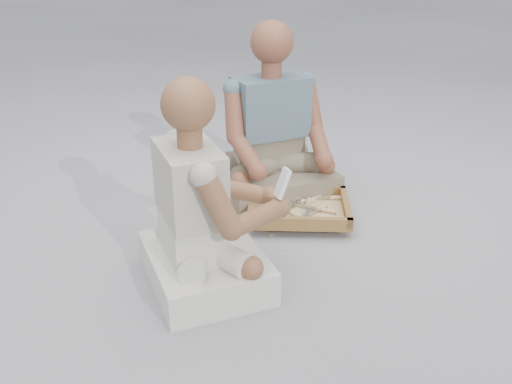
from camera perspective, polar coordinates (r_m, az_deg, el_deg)
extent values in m
plane|color=#98979C|center=(2.49, 0.41, -7.64)|extent=(60.00, 60.00, 0.00)
cube|color=#A4833F|center=(3.01, 0.65, -1.17)|extent=(0.72, 0.59, 0.04)
cube|color=brown|center=(2.87, 4.29, -1.94)|extent=(0.59, 0.52, 0.01)
cube|color=brown|center=(3.02, 4.22, 0.16)|extent=(0.49, 0.16, 0.05)
cube|color=brown|center=(2.69, 4.40, -3.06)|extent=(0.49, 0.16, 0.05)
cube|color=brown|center=(2.87, 8.99, -1.43)|extent=(0.14, 0.39, 0.05)
cube|color=brown|center=(2.86, -0.40, -1.27)|extent=(0.14, 0.39, 0.05)
cube|color=tan|center=(2.87, 4.29, -1.73)|extent=(0.51, 0.45, 0.01)
cube|color=white|center=(2.91, 3.06, -1.04)|extent=(0.15, 0.03, 0.00)
cylinder|color=tan|center=(2.93, 5.17, -0.90)|extent=(0.07, 0.03, 0.02)
cube|color=white|center=(2.78, 5.11, -2.23)|extent=(0.14, 0.09, 0.00)
cylinder|color=tan|center=(2.85, 6.59, -1.54)|extent=(0.07, 0.05, 0.02)
cube|color=white|center=(2.90, 4.48, -1.26)|extent=(0.14, 0.08, 0.00)
cylinder|color=tan|center=(2.97, 5.96, -0.65)|extent=(0.07, 0.05, 0.02)
cube|color=white|center=(2.96, 6.02, -0.63)|extent=(0.15, 0.04, 0.00)
cylinder|color=tan|center=(2.98, 8.12, -0.60)|extent=(0.07, 0.04, 0.02)
cube|color=white|center=(2.86, 3.47, -1.22)|extent=(0.11, 0.12, 0.00)
cylinder|color=tan|center=(2.95, 4.42, -0.42)|extent=(0.06, 0.07, 0.02)
cube|color=white|center=(2.86, 5.19, -1.49)|extent=(0.13, 0.10, 0.00)
cylinder|color=tan|center=(2.83, 7.28, -1.89)|extent=(0.07, 0.06, 0.02)
cube|color=white|center=(2.80, 2.37, -1.79)|extent=(0.09, 0.13, 0.00)
cylinder|color=tan|center=(2.90, 3.06, -0.90)|extent=(0.06, 0.07, 0.02)
cube|color=white|center=(2.79, 5.14, -1.98)|extent=(0.07, 0.15, 0.00)
cylinder|color=tan|center=(2.89, 5.26, -1.02)|extent=(0.05, 0.07, 0.02)
cube|color=white|center=(2.84, 2.57, -1.61)|extent=(0.08, 0.14, 0.00)
cylinder|color=tan|center=(2.77, 4.12, -2.36)|extent=(0.05, 0.07, 0.02)
cube|color=tan|center=(3.22, 2.10, 0.23)|extent=(0.02, 0.02, 0.00)
cube|color=tan|center=(3.24, 6.29, 0.24)|extent=(0.02, 0.02, 0.00)
cube|color=tan|center=(2.62, 2.64, -5.74)|extent=(0.02, 0.02, 0.00)
cube|color=tan|center=(3.01, -0.60, -1.54)|extent=(0.02, 0.02, 0.00)
cube|color=tan|center=(2.75, 12.10, -4.77)|extent=(0.02, 0.02, 0.00)
cube|color=tan|center=(3.23, 3.65, 0.30)|extent=(0.02, 0.02, 0.00)
cube|color=tan|center=(2.96, 8.33, -2.31)|extent=(0.02, 0.02, 0.00)
cube|color=tan|center=(3.19, -0.45, -0.03)|extent=(0.02, 0.02, 0.00)
cube|color=tan|center=(2.74, 9.02, -4.61)|extent=(0.02, 0.02, 0.00)
cube|color=tan|center=(3.02, 1.00, -1.45)|extent=(0.02, 0.02, 0.00)
cube|color=tan|center=(2.97, 6.33, -2.08)|extent=(0.02, 0.02, 0.00)
cube|color=tan|center=(2.82, 1.45, -3.47)|extent=(0.02, 0.02, 0.00)
cube|color=tan|center=(2.75, 1.55, -4.26)|extent=(0.02, 0.02, 0.00)
cube|color=tan|center=(3.22, 1.87, 0.20)|extent=(0.02, 0.02, 0.00)
cube|color=silver|center=(2.37, -5.10, -7.46)|extent=(0.52, 0.61, 0.14)
cube|color=silver|center=(2.28, -6.62, -4.37)|extent=(0.23, 0.33, 0.17)
cube|color=#B5AEA0|center=(2.18, -6.66, 0.95)|extent=(0.26, 0.37, 0.29)
sphere|color=brown|center=(2.08, -6.81, 8.70)|extent=(0.20, 0.20, 0.20)
sphere|color=brown|center=(2.39, 1.27, -0.44)|extent=(0.09, 0.09, 0.09)
sphere|color=brown|center=(2.30, 2.38, -1.55)|extent=(0.09, 0.09, 0.09)
cube|color=#756954|center=(3.11, 1.76, 0.85)|extent=(0.68, 0.59, 0.16)
cube|color=#756954|center=(3.10, 1.30, 4.17)|extent=(0.37, 0.27, 0.19)
cube|color=slate|center=(3.01, 1.43, 8.56)|extent=(0.41, 0.30, 0.31)
sphere|color=brown|center=(2.93, 1.59, 14.76)|extent=(0.22, 0.22, 0.22)
sphere|color=brown|center=(2.96, 6.83, 3.21)|extent=(0.10, 0.10, 0.10)
sphere|color=brown|center=(2.79, 0.23, 2.09)|extent=(0.10, 0.10, 0.10)
cube|color=white|center=(2.26, 2.67, 0.90)|extent=(0.06, 0.06, 0.12)
cube|color=black|center=(2.25, 2.67, 1.16)|extent=(0.02, 0.04, 0.04)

